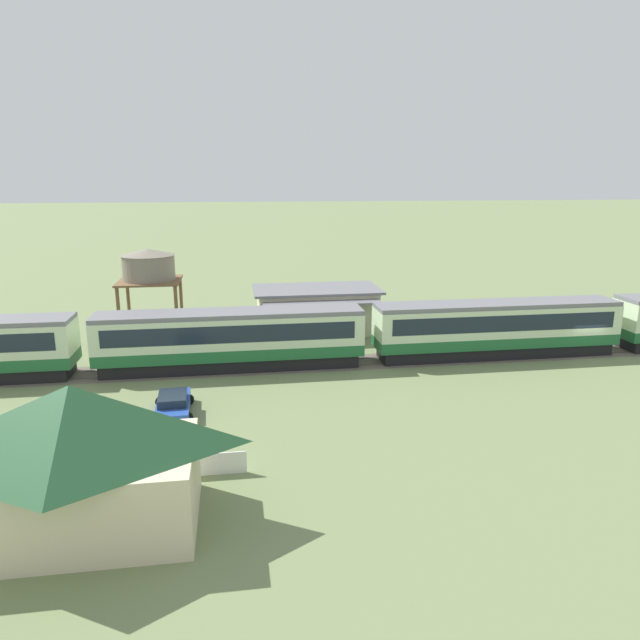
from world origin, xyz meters
name	(u,v)px	position (x,y,z in m)	size (l,w,h in m)	color
ground_plane	(581,355)	(0.00, 0.00, 0.00)	(600.00, 600.00, 0.00)	#707F51
passenger_train	(372,331)	(-16.11, 0.89, 2.29)	(77.19, 3.12, 4.12)	#1E6033
railway_track	(342,363)	(-18.26, 0.89, 0.01)	(116.09, 3.60, 0.04)	#665B51
station_building	(316,309)	(-18.80, 10.13, 1.92)	(10.85, 7.31, 3.79)	beige
water_tower	(149,267)	(-32.55, 9.20, 6.07)	(4.87, 4.87, 7.54)	brown
cottage_dark_green_roof_2	(76,457)	(-31.79, -17.44, 3.01)	(9.19, 5.58, 5.80)	beige
parked_car_blue	(173,405)	(-29.44, -6.86, 0.60)	(2.33, 4.35, 1.27)	#284CA8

